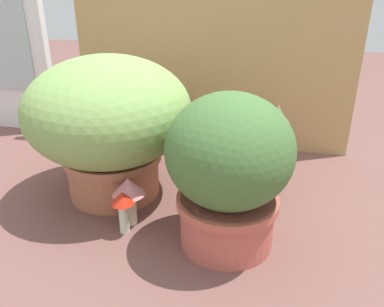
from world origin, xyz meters
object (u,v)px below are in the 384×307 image
at_px(leafy_planter, 229,169).
at_px(mushroom_ornament_pink, 129,192).
at_px(cat, 245,153).
at_px(grass_planter, 109,119).
at_px(mushroom_ornament_red, 123,204).

distance_m(leafy_planter, mushroom_ornament_pink, 0.32).
height_order(leafy_planter, cat, leafy_planter).
bearing_deg(cat, leafy_planter, -91.93).
height_order(grass_planter, cat, grass_planter).
bearing_deg(grass_planter, mushroom_ornament_red, -60.56).
xyz_separation_m(leafy_planter, mushroom_ornament_red, (-0.30, -0.02, -0.14)).
relative_size(mushroom_ornament_red, mushroom_ornament_pink, 0.87).
xyz_separation_m(grass_planter, leafy_planter, (0.42, -0.19, -0.04)).
relative_size(grass_planter, mushroom_ornament_pink, 3.45).
xyz_separation_m(grass_planter, cat, (0.43, 0.16, -0.15)).
height_order(mushroom_ornament_red, mushroom_ornament_pink, mushroom_ornament_pink).
distance_m(grass_planter, mushroom_ornament_red, 0.30).
height_order(leafy_planter, mushroom_ornament_pink, leafy_planter).
bearing_deg(grass_planter, leafy_planter, -24.51).
bearing_deg(mushroom_ornament_pink, leafy_planter, -4.95).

